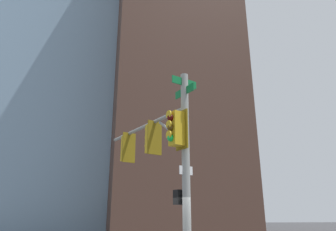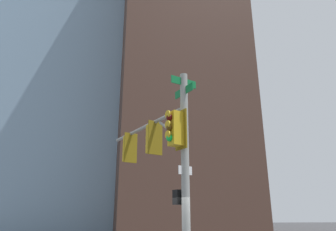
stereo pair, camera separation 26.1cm
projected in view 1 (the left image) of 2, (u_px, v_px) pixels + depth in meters
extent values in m
cylinder|color=gray|center=(186.00, 175.00, 8.64)|extent=(0.23, 0.23, 6.19)
cylinder|color=gray|center=(144.00, 127.00, 11.20)|extent=(4.64, 1.89, 0.12)
cylinder|color=gray|center=(168.00, 129.00, 9.82)|extent=(1.00, 0.45, 0.75)
cube|color=#0F6B33|center=(184.00, 82.00, 9.53)|extent=(0.36, 0.86, 0.24)
cube|color=#0F6B33|center=(185.00, 91.00, 9.43)|extent=(0.87, 0.36, 0.24)
cube|color=white|center=(186.00, 170.00, 8.68)|extent=(0.19, 0.43, 0.24)
cube|color=gold|center=(152.00, 139.00, 10.58)|extent=(0.44, 0.44, 1.00)
cube|color=#775E0F|center=(155.00, 138.00, 10.43)|extent=(0.23, 0.52, 1.16)
sphere|color=#470A07|center=(149.00, 131.00, 10.83)|extent=(0.20, 0.20, 0.20)
cylinder|color=gold|center=(148.00, 129.00, 10.91)|extent=(0.12, 0.23, 0.23)
sphere|color=#4C330A|center=(149.00, 140.00, 10.74)|extent=(0.20, 0.20, 0.20)
cylinder|color=gold|center=(148.00, 138.00, 10.82)|extent=(0.12, 0.23, 0.23)
sphere|color=green|center=(149.00, 148.00, 10.65)|extent=(0.20, 0.20, 0.20)
cylinder|color=gold|center=(148.00, 146.00, 10.73)|extent=(0.12, 0.23, 0.23)
cube|color=gold|center=(127.00, 148.00, 12.07)|extent=(0.44, 0.44, 1.00)
cube|color=#775E0F|center=(129.00, 147.00, 11.92)|extent=(0.23, 0.52, 1.16)
sphere|color=#470A07|center=(125.00, 142.00, 12.33)|extent=(0.20, 0.20, 0.20)
cylinder|color=gold|center=(124.00, 140.00, 12.41)|extent=(0.12, 0.23, 0.23)
sphere|color=#F29E0C|center=(124.00, 149.00, 12.23)|extent=(0.20, 0.20, 0.20)
cylinder|color=gold|center=(124.00, 147.00, 12.31)|extent=(0.12, 0.23, 0.23)
sphere|color=#0A3819|center=(124.00, 157.00, 12.14)|extent=(0.20, 0.20, 0.20)
cylinder|color=gold|center=(123.00, 155.00, 12.22)|extent=(0.12, 0.23, 0.23)
cube|color=gold|center=(176.00, 129.00, 8.88)|extent=(0.44, 0.44, 1.00)
cube|color=#775E0F|center=(182.00, 130.00, 8.98)|extent=(0.52, 0.23, 1.16)
sphere|color=#470A07|center=(171.00, 118.00, 8.86)|extent=(0.20, 0.20, 0.20)
cylinder|color=gold|center=(169.00, 114.00, 8.86)|extent=(0.23, 0.12, 0.23)
sphere|color=#4C330A|center=(171.00, 128.00, 8.77)|extent=(0.20, 0.20, 0.20)
cylinder|color=gold|center=(169.00, 124.00, 8.76)|extent=(0.23, 0.12, 0.23)
sphere|color=green|center=(171.00, 138.00, 8.67)|extent=(0.20, 0.20, 0.20)
cylinder|color=gold|center=(169.00, 135.00, 8.67)|extent=(0.23, 0.12, 0.23)
cube|color=black|center=(181.00, 197.00, 8.67)|extent=(0.37, 0.43, 0.40)
cube|color=#EA5914|center=(178.00, 198.00, 8.77)|extent=(0.11, 0.24, 0.28)
cube|color=#4C3328|center=(168.00, 54.00, 44.25)|extent=(19.37, 14.78, 48.23)
cube|color=#845B47|center=(106.00, 106.00, 56.37)|extent=(16.01, 14.63, 42.36)
cube|color=#7A99B2|center=(44.00, 6.00, 55.24)|extent=(24.93, 32.68, 75.81)
cube|color=brown|center=(89.00, 107.00, 63.77)|extent=(22.11, 16.23, 47.11)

